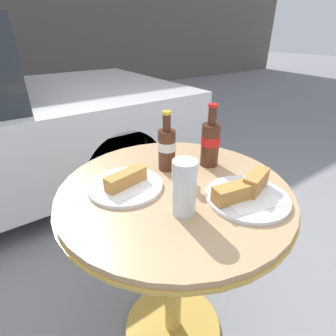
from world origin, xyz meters
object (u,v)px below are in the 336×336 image
(cola_bottle_left, at_px, (210,142))
(lunch_plate_far, at_px, (246,193))
(bistro_table, at_px, (174,229))
(lunch_plate_near, at_px, (126,184))
(drinking_glass, at_px, (184,190))
(cola_bottle_right, at_px, (167,147))

(cola_bottle_left, distance_m, lunch_plate_far, 0.25)
(bistro_table, distance_m, lunch_plate_far, 0.30)
(lunch_plate_near, relative_size, lunch_plate_far, 0.97)
(drinking_glass, height_order, lunch_plate_far, drinking_glass)
(lunch_plate_far, bearing_deg, lunch_plate_near, 134.86)
(bistro_table, relative_size, drinking_glass, 4.84)
(bistro_table, xyz_separation_m, lunch_plate_near, (-0.13, 0.08, 0.20))
(cola_bottle_right, distance_m, lunch_plate_near, 0.20)
(drinking_glass, relative_size, lunch_plate_near, 0.66)
(cola_bottle_left, xyz_separation_m, lunch_plate_far, (-0.07, -0.23, -0.07))
(lunch_plate_near, bearing_deg, lunch_plate_far, -45.14)
(bistro_table, distance_m, drinking_glass, 0.29)
(bistro_table, bearing_deg, lunch_plate_far, -54.47)
(cola_bottle_right, relative_size, lunch_plate_far, 0.86)
(cola_bottle_left, distance_m, lunch_plate_near, 0.34)
(cola_bottle_right, bearing_deg, drinking_glass, -115.15)
(lunch_plate_near, bearing_deg, cola_bottle_left, -5.70)
(drinking_glass, xyz_separation_m, lunch_plate_near, (-0.07, 0.21, -0.06))
(cola_bottle_left, distance_m, drinking_glass, 0.31)
(cola_bottle_right, bearing_deg, cola_bottle_left, -24.12)
(bistro_table, relative_size, cola_bottle_right, 3.61)
(cola_bottle_left, relative_size, drinking_glass, 1.44)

